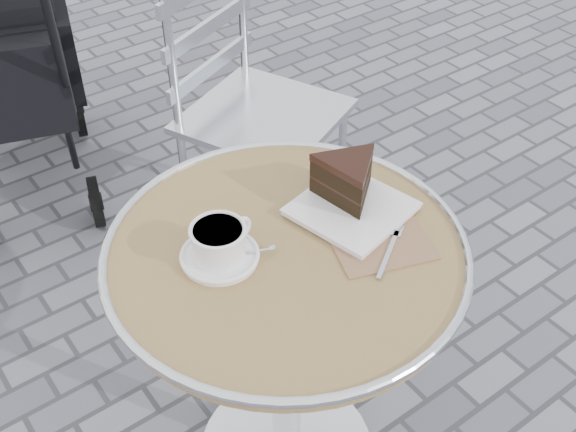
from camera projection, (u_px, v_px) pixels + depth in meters
cafe_table at (286, 306)px, 1.50m from camera, size 0.72×0.72×0.74m
cappuccino_set at (220, 245)px, 1.35m from camera, size 0.17×0.15×0.08m
cake_plate_set at (349, 186)px, 1.46m from camera, size 0.25×0.33×0.11m
bistro_chair at (234, 79)px, 2.16m from camera, size 0.57×0.57×0.95m
baby_stroller at (3, 65)px, 2.47m from camera, size 0.73×1.08×1.03m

